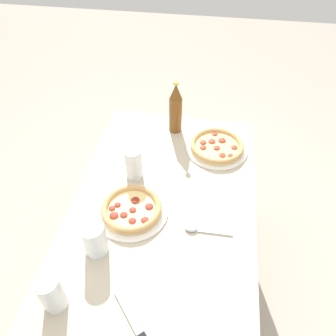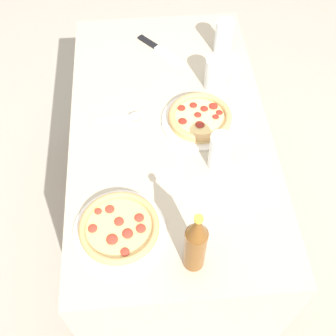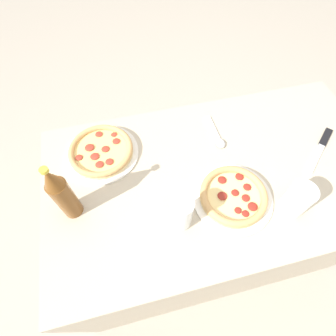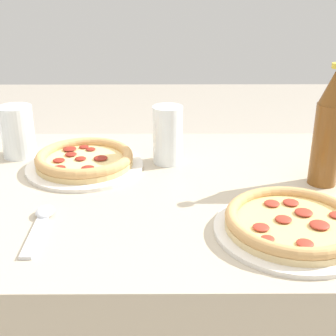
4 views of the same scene
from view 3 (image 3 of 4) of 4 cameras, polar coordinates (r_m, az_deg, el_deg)
The scene contains 9 objects.
ground_plane at distance 1.58m, azimuth 6.82°, elevation -14.20°, with size 8.00×8.00×0.00m, color #A89E8E.
table at distance 1.26m, azimuth 8.46°, elevation -9.25°, with size 1.23×0.69×0.70m.
pizza_pepperoni at distance 0.89m, azimuth 14.01°, elevation -5.92°, with size 0.27×0.27×0.04m.
pizza_salami at distance 0.99m, azimuth -14.34°, elevation 3.57°, with size 0.27×0.27×0.04m.
glass_iced_tea at distance 0.91m, azimuth 26.11°, elevation -6.43°, with size 0.08×0.08×0.12m.
glass_lemonade at distance 0.80m, azimuth 2.88°, elevation -9.95°, with size 0.07×0.07×0.13m.
beer_bottle at distance 0.81m, azimuth -22.12°, elevation -5.19°, with size 0.06×0.06×0.25m.
knife at distance 1.14m, azimuth 30.29°, elevation 3.88°, with size 0.19×0.17×0.01m.
spoon at distance 1.03m, azimuth 10.70°, elevation 6.58°, with size 0.03×0.17×0.02m.
Camera 3 is at (-0.29, -0.42, 1.50)m, focal length 28.00 mm.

